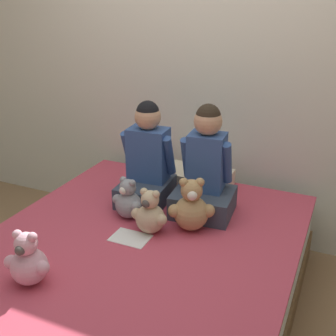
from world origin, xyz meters
TOP-DOWN VIEW (x-y plane):
  - ground_plane at (0.00, 0.00)m, footprint 14.00×14.00m
  - wall_behind_bed at (0.00, 1.15)m, footprint 8.00×0.06m
  - bed at (0.00, 0.00)m, footprint 1.66×2.01m
  - child_on_left at (-0.18, 0.52)m, footprint 0.34×0.39m
  - child_on_right at (0.21, 0.51)m, footprint 0.38×0.35m
  - teddy_bear_held_by_left_child at (-0.18, 0.26)m, footprint 0.21×0.16m
  - teddy_bear_held_by_right_child at (0.21, 0.28)m, footprint 0.25×0.20m
  - teddy_bear_between_children at (0.02, 0.16)m, footprint 0.22×0.16m
  - teddy_bear_at_foot_of_bed at (-0.29, -0.47)m, footprint 0.22×0.17m
  - pillow_at_headboard at (0.00, 0.84)m, footprint 0.54×0.27m
  - sign_card at (-0.05, 0.05)m, footprint 0.21×0.15m

SIDE VIEW (x-z plane):
  - ground_plane at x=0.00m, z-range 0.00..0.00m
  - bed at x=0.00m, z-range 0.00..0.48m
  - sign_card at x=-0.05m, z-range 0.48..0.49m
  - pillow_at_headboard at x=0.00m, z-range 0.48..0.59m
  - teddy_bear_held_by_left_child at x=-0.18m, z-range 0.46..0.72m
  - teddy_bear_between_children at x=0.02m, z-range 0.46..0.72m
  - teddy_bear_at_foot_of_bed at x=-0.29m, z-range 0.46..0.73m
  - teddy_bear_held_by_right_child at x=0.21m, z-range 0.46..0.77m
  - child_on_left at x=-0.18m, z-range 0.42..1.07m
  - child_on_right at x=0.21m, z-range 0.41..1.08m
  - wall_behind_bed at x=0.00m, z-range 0.00..2.50m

